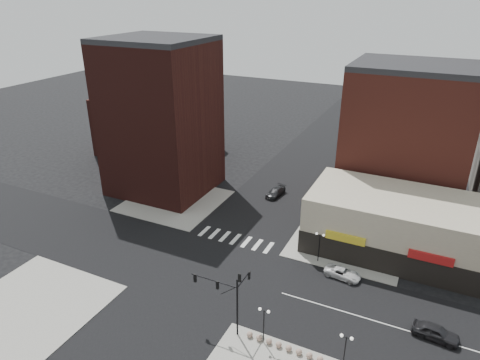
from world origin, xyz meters
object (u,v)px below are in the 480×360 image
at_px(white_suv, 343,273).
at_px(street_lamp_se_b, 346,344).
at_px(street_lamp_se_a, 264,317).
at_px(dark_sedan_east, 436,332).
at_px(street_lamp_ne, 320,240).
at_px(dark_sedan_north, 276,192).
at_px(traffic_signal, 230,291).

bearing_deg(white_suv, street_lamp_se_b, -160.08).
bearing_deg(street_lamp_se_b, street_lamp_se_a, 180.00).
distance_m(street_lamp_se_b, dark_sedan_east, 11.36).
relative_size(street_lamp_se_a, street_lamp_ne, 1.00).
height_order(street_lamp_se_a, white_suv, street_lamp_se_a).
bearing_deg(white_suv, street_lamp_ne, 69.11).
bearing_deg(street_lamp_ne, dark_sedan_north, 127.41).
relative_size(street_lamp_ne, dark_sedan_east, 0.91).
bearing_deg(white_suv, dark_sedan_north, 48.26).
bearing_deg(street_lamp_ne, dark_sedan_east, -28.46).
distance_m(street_lamp_se_b, dark_sedan_north, 37.12).
bearing_deg(dark_sedan_east, street_lamp_ne, 66.62).
height_order(street_lamp_ne, dark_sedan_north, street_lamp_ne).
bearing_deg(street_lamp_se_a, traffic_signal, 177.43).
bearing_deg(street_lamp_se_a, dark_sedan_east, 27.62).
bearing_deg(traffic_signal, street_lamp_ne, 73.25).
relative_size(street_lamp_se_b, dark_sedan_east, 0.91).
xyz_separation_m(street_lamp_se_b, white_suv, (-3.34, 14.09, -2.67)).
bearing_deg(white_suv, dark_sedan_east, -112.18).
bearing_deg(street_lamp_ne, traffic_signal, -106.75).
relative_size(traffic_signal, dark_sedan_north, 1.64).
bearing_deg(street_lamp_se_a, street_lamp_ne, 86.42).
bearing_deg(dark_sedan_east, street_lamp_se_b, 142.26).
distance_m(street_lamp_ne, white_suv, 4.92).
xyz_separation_m(traffic_signal, dark_sedan_east, (19.29, 7.96, -4.18)).
relative_size(street_lamp_se_a, street_lamp_se_b, 1.00).
distance_m(street_lamp_se_a, street_lamp_se_b, 8.00).
bearing_deg(dark_sedan_north, street_lamp_ne, -44.95).
bearing_deg(street_lamp_se_b, dark_sedan_north, 120.96).
bearing_deg(dark_sedan_north, street_lamp_se_b, -51.40).
distance_m(traffic_signal, street_lamp_ne, 16.62).
bearing_deg(dark_sedan_east, street_lamp_se_a, 122.69).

